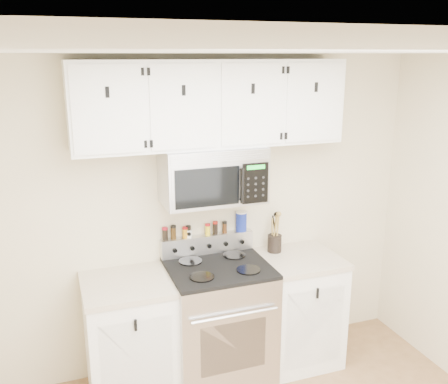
{
  "coord_description": "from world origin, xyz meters",
  "views": [
    {
      "loc": [
        -1.13,
        -1.86,
        2.49
      ],
      "look_at": [
        0.05,
        1.45,
        1.52
      ],
      "focal_mm": 40.0,
      "sensor_mm": 36.0,
      "label": 1
    }
  ],
  "objects_px": {
    "microwave": "(213,175)",
    "range": "(219,321)",
    "salt_canister": "(241,221)",
    "utensil_crock": "(275,242)"
  },
  "relations": [
    {
      "from": "range",
      "to": "salt_canister",
      "type": "height_order",
      "value": "salt_canister"
    },
    {
      "from": "microwave",
      "to": "utensil_crock",
      "type": "bearing_deg",
      "value": 6.13
    },
    {
      "from": "microwave",
      "to": "salt_canister",
      "type": "distance_m",
      "value": 0.56
    },
    {
      "from": "utensil_crock",
      "to": "salt_canister",
      "type": "distance_m",
      "value": 0.33
    },
    {
      "from": "microwave",
      "to": "salt_canister",
      "type": "xyz_separation_m",
      "value": [
        0.29,
        0.16,
        -0.45
      ]
    },
    {
      "from": "utensil_crock",
      "to": "salt_canister",
      "type": "xyz_separation_m",
      "value": [
        -0.26,
        0.1,
        0.18
      ]
    },
    {
      "from": "utensil_crock",
      "to": "salt_canister",
      "type": "height_order",
      "value": "salt_canister"
    },
    {
      "from": "salt_canister",
      "to": "microwave",
      "type": "bearing_deg",
      "value": -151.94
    },
    {
      "from": "range",
      "to": "salt_canister",
      "type": "relative_size",
      "value": 6.64
    },
    {
      "from": "microwave",
      "to": "range",
      "type": "bearing_deg",
      "value": -90.23
    }
  ]
}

